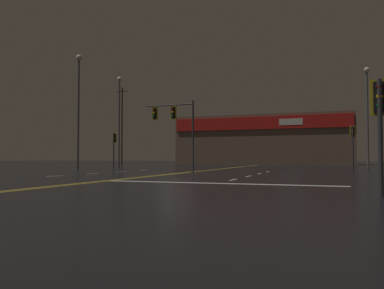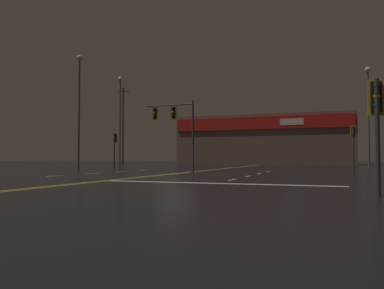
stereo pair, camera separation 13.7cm
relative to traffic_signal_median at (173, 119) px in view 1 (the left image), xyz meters
The scene contains 11 objects.
ground_plane 4.77m from the traffic_signal_median, 62.67° to the right, with size 200.00×200.00×0.00m, color black.
road_markings 6.07m from the traffic_signal_median, 60.60° to the right, with size 15.21×60.00×0.01m.
traffic_signal_median is the anchor object (origin of this frame).
traffic_signal_corner_southeast 18.29m from the traffic_signal_median, 49.35° to the right, with size 0.42×0.36×3.16m.
traffic_signal_corner_northeast 15.26m from the traffic_signal_median, 34.51° to the left, with size 0.42×0.36×3.71m.
traffic_signal_corner_northwest 13.43m from the traffic_signal_median, 139.74° to the left, with size 0.42×0.36×3.62m.
streetlight_near_left 12.65m from the traffic_signal_median, 159.13° to the left, with size 0.56×0.56×10.81m.
streetlight_far_right 19.37m from the traffic_signal_median, 132.47° to the left, with size 0.56×0.56×10.82m.
streetlight_far_median 21.96m from the traffic_signal_median, 48.63° to the left, with size 0.56×0.56×10.22m.
building_backdrop 33.89m from the traffic_signal_median, 87.85° to the left, with size 25.93×10.23×7.37m.
utility_pole_row 28.19m from the traffic_signal_median, 86.42° to the left, with size 46.77×0.26×12.71m.
Camera 1 is at (9.25, -22.53, 1.02)m, focal length 35.00 mm.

